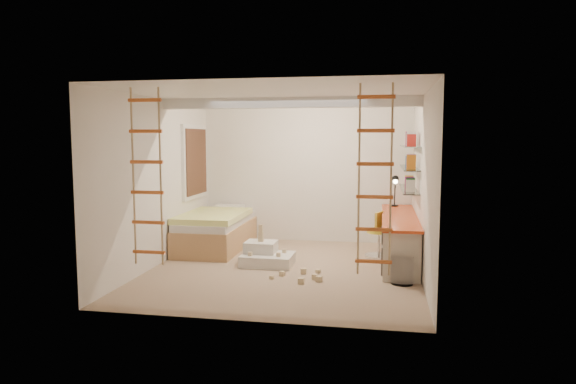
% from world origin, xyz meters
% --- Properties ---
extents(floor, '(4.50, 4.50, 0.00)m').
position_xyz_m(floor, '(0.00, 0.00, 0.00)').
color(floor, '#A08567').
rests_on(floor, ground).
extents(ceiling_beam, '(4.00, 0.18, 0.16)m').
position_xyz_m(ceiling_beam, '(0.00, 0.30, 2.52)').
color(ceiling_beam, white).
rests_on(ceiling_beam, ceiling).
extents(window_frame, '(0.06, 1.15, 1.35)m').
position_xyz_m(window_frame, '(-1.97, 1.50, 1.55)').
color(window_frame, white).
rests_on(window_frame, wall_left).
extents(window_blind, '(0.02, 1.00, 1.20)m').
position_xyz_m(window_blind, '(-1.93, 1.50, 1.55)').
color(window_blind, '#4C2D1E').
rests_on(window_blind, window_frame).
extents(rope_ladder_left, '(0.41, 0.04, 2.13)m').
position_xyz_m(rope_ladder_left, '(-1.35, -1.75, 1.52)').
color(rope_ladder_left, '#D95825').
rests_on(rope_ladder_left, ceiling).
extents(rope_ladder_right, '(0.41, 0.04, 2.13)m').
position_xyz_m(rope_ladder_right, '(1.35, -1.75, 1.52)').
color(rope_ladder_right, '#C34D21').
rests_on(rope_ladder_right, ceiling).
extents(waste_bin, '(0.30, 0.30, 0.38)m').
position_xyz_m(waste_bin, '(1.73, -0.48, 0.19)').
color(waste_bin, white).
rests_on(waste_bin, floor).
extents(desk, '(0.56, 2.80, 0.75)m').
position_xyz_m(desk, '(1.72, 0.86, 0.40)').
color(desk, '#D04318').
rests_on(desk, floor).
extents(shelves, '(0.25, 1.80, 0.71)m').
position_xyz_m(shelves, '(1.87, 1.13, 1.50)').
color(shelves, white).
rests_on(shelves, wall_right).
extents(bed, '(1.02, 2.00, 0.69)m').
position_xyz_m(bed, '(-1.48, 1.23, 0.33)').
color(bed, '#AD7F51').
rests_on(bed, floor).
extents(task_lamp, '(0.14, 0.36, 0.57)m').
position_xyz_m(task_lamp, '(1.67, 1.82, 1.14)').
color(task_lamp, black).
rests_on(task_lamp, desk).
extents(swivel_chair, '(0.59, 0.59, 0.78)m').
position_xyz_m(swivel_chair, '(1.40, 1.03, 0.29)').
color(swivel_chair, gold).
rests_on(swivel_chair, floor).
extents(play_platform, '(0.80, 0.63, 0.35)m').
position_xyz_m(play_platform, '(-0.34, 0.24, 0.14)').
color(play_platform, silver).
rests_on(play_platform, floor).
extents(toy_blocks, '(1.21, 1.13, 0.62)m').
position_xyz_m(toy_blocks, '(0.02, -0.13, 0.19)').
color(toy_blocks, '#CCB284').
rests_on(toy_blocks, floor).
extents(books, '(0.14, 0.70, 0.92)m').
position_xyz_m(books, '(1.87, 1.13, 1.67)').
color(books, white).
rests_on(books, shelves).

